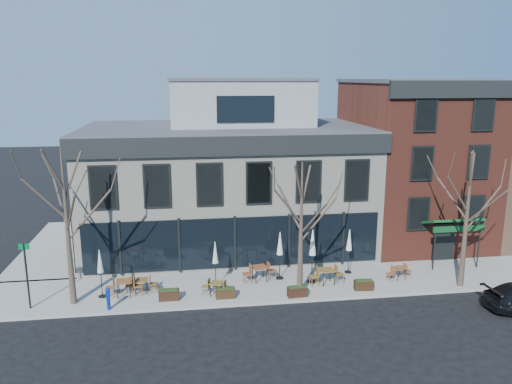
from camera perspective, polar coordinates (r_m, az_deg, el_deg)
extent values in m
plane|color=black|center=(29.86, -2.41, -9.21)|extent=(120.00, 120.00, 0.00)
cube|color=gray|center=(28.36, 4.69, -10.32)|extent=(33.50, 4.70, 0.15)
cube|color=gray|center=(36.37, -21.44, -5.90)|extent=(4.50, 12.00, 0.15)
cube|color=beige|center=(33.44, -3.33, 0.38)|extent=(18.00, 10.00, 8.00)
cube|color=#47474C|center=(32.80, -3.43, 7.31)|extent=(18.30, 10.30, 0.30)
cube|color=black|center=(27.79, -2.53, 5.27)|extent=(18.30, 0.25, 1.10)
cube|color=black|center=(33.37, -19.30, 5.84)|extent=(0.25, 10.30, 1.10)
cube|color=black|center=(29.14, -2.43, -5.79)|extent=(17.20, 0.12, 3.00)
cube|color=black|center=(33.50, -18.80, -3.99)|extent=(0.12, 7.50, 3.00)
cube|color=gray|center=(33.77, -1.89, 10.12)|extent=(9.00, 6.50, 3.00)
cube|color=maroon|center=(36.57, 17.41, 3.29)|extent=(8.00, 10.00, 11.00)
cube|color=#47474C|center=(36.11, 18.01, 12.00)|extent=(8.20, 10.20, 0.25)
cube|color=black|center=(31.59, 22.05, 10.83)|extent=(8.20, 0.25, 1.00)
cube|color=#0E3E1A|center=(32.05, 21.54, -3.10)|extent=(3.20, 1.66, 0.67)
cube|color=black|center=(33.18, 20.63, -5.47)|extent=(1.40, 0.10, 2.50)
cone|color=#382B21|center=(26.02, -20.76, -3.86)|extent=(0.34, 0.34, 7.92)
cylinder|color=#382B21|center=(25.82, -18.46, -2.48)|extent=(2.23, 0.50, 2.48)
cylinder|color=#382B21|center=(26.77, -21.44, -1.17)|extent=(1.03, 2.05, 2.14)
cylinder|color=#382B21|center=(25.55, -23.02, -0.76)|extent=(1.80, 0.75, 2.21)
cylinder|color=#382B21|center=(24.76, -20.39, -2.38)|extent=(1.03, 2.04, 2.28)
cone|color=#382B21|center=(25.46, 5.16, -4.44)|extent=(0.34, 0.34, 7.04)
cylinder|color=#382B21|center=(25.70, 7.16, -3.15)|extent=(2.00, 0.46, 2.21)
cylinder|color=#382B21|center=(25.92, 3.90, -1.99)|extent=(0.93, 1.84, 1.91)
cylinder|color=#382B21|center=(24.67, 3.67, -1.67)|extent=(1.61, 0.68, 1.97)
cylinder|color=#382B21|center=(24.52, 6.56, -3.11)|extent=(0.93, 1.83, 2.03)
cone|color=#382B21|center=(28.77, 22.92, -2.93)|extent=(0.34, 0.34, 7.48)
cylinder|color=#382B21|center=(29.32, 24.53, -1.71)|extent=(2.12, 0.48, 2.35)
cylinder|color=#382B21|center=(29.09, 21.46, -0.66)|extent=(0.98, 1.94, 2.03)
cylinder|color=#382B21|center=(27.79, 22.08, -0.29)|extent=(1.71, 0.71, 2.09)
cylinder|color=#382B21|center=(28.04, 24.77, -1.62)|extent=(0.98, 1.94, 2.16)
cylinder|color=black|center=(26.96, -24.71, -8.71)|extent=(0.10, 0.10, 3.40)
cube|color=#005926|center=(26.48, -25.01, -5.68)|extent=(0.50, 0.04, 0.30)
cylinder|color=#0B2798|center=(26.00, -16.50, -12.13)|extent=(0.18, 0.18, 0.63)
cube|color=#0B2798|center=(25.78, -16.58, -11.04)|extent=(0.21, 0.17, 0.45)
cone|color=#0B2798|center=(25.68, -16.62, -10.49)|extent=(0.23, 0.23, 0.11)
cube|color=brown|center=(27.10, -14.86, -9.82)|extent=(0.79, 0.79, 0.04)
cylinder|color=black|center=(27.01, -15.55, -10.90)|extent=(0.04, 0.04, 0.80)
cylinder|color=black|center=(26.94, -14.20, -10.88)|extent=(0.04, 0.04, 0.80)
cylinder|color=black|center=(27.58, -15.41, -10.38)|extent=(0.04, 0.04, 0.80)
cylinder|color=black|center=(27.52, -14.09, -10.36)|extent=(0.04, 0.04, 0.80)
cube|color=brown|center=(27.35, -12.99, -9.76)|extent=(0.69, 0.69, 0.04)
cylinder|color=black|center=(27.28, -13.59, -10.67)|extent=(0.04, 0.04, 0.69)
cylinder|color=black|center=(27.21, -12.44, -10.66)|extent=(0.04, 0.04, 0.69)
cylinder|color=black|center=(27.77, -13.45, -10.23)|extent=(0.04, 0.04, 0.69)
cylinder|color=black|center=(27.71, -12.34, -10.22)|extent=(0.04, 0.04, 0.69)
cube|color=brown|center=(26.40, -4.51, -10.33)|extent=(0.87, 0.87, 0.04)
cylinder|color=black|center=(26.40, -5.24, -11.17)|extent=(0.04, 0.04, 0.68)
cylinder|color=black|center=(26.24, -4.14, -11.31)|extent=(0.04, 0.04, 0.68)
cylinder|color=black|center=(26.86, -4.84, -10.73)|extent=(0.04, 0.04, 0.68)
cylinder|color=black|center=(26.69, -3.76, -10.87)|extent=(0.04, 0.04, 0.68)
cube|color=brown|center=(28.04, 0.41, -8.58)|extent=(0.91, 0.91, 0.04)
cylinder|color=black|center=(27.83, 0.00, -9.67)|extent=(0.04, 0.04, 0.81)
cylinder|color=black|center=(28.02, 1.23, -9.51)|extent=(0.04, 0.04, 0.81)
cylinder|color=black|center=(28.38, -0.41, -9.21)|extent=(0.04, 0.04, 0.81)
cylinder|color=black|center=(28.57, 0.80, -9.06)|extent=(0.04, 0.04, 0.81)
cube|color=brown|center=(27.92, 8.11, -8.79)|extent=(0.86, 0.86, 0.05)
cylinder|color=black|center=(27.69, 7.71, -9.90)|extent=(0.05, 0.05, 0.82)
cylinder|color=black|center=(27.92, 8.94, -9.75)|extent=(0.05, 0.05, 0.82)
cylinder|color=black|center=(28.24, 7.24, -9.42)|extent=(0.05, 0.05, 0.82)
cylinder|color=black|center=(28.46, 8.45, -9.28)|extent=(0.05, 0.05, 0.82)
cube|color=brown|center=(29.44, 16.02, -8.35)|extent=(0.79, 0.79, 0.04)
cylinder|color=black|center=(29.22, 15.91, -9.22)|extent=(0.04, 0.04, 0.66)
cylinder|color=black|center=(29.53, 16.69, -9.03)|extent=(0.04, 0.04, 0.66)
cylinder|color=black|center=(29.59, 15.28, -8.90)|extent=(0.04, 0.04, 0.66)
cylinder|color=black|center=(29.89, 16.06, -8.72)|extent=(0.04, 0.04, 0.66)
cylinder|color=black|center=(27.61, -17.14, -11.32)|extent=(0.41, 0.41, 0.06)
cylinder|color=black|center=(27.22, -17.28, -9.39)|extent=(0.05, 0.05, 2.06)
cone|color=beige|center=(26.89, -17.41, -7.54)|extent=(0.34, 0.34, 1.22)
cylinder|color=black|center=(27.80, -4.61, -10.58)|extent=(0.40, 0.40, 0.06)
cylinder|color=black|center=(27.42, -4.65, -8.70)|extent=(0.05, 0.05, 2.02)
cone|color=beige|center=(27.10, -4.68, -6.90)|extent=(0.33, 0.33, 1.19)
cylinder|color=black|center=(28.67, 2.71, -9.79)|extent=(0.44, 0.44, 0.06)
cylinder|color=black|center=(28.27, 2.73, -7.79)|extent=(0.05, 0.05, 2.20)
cone|color=silver|center=(27.93, 2.75, -5.87)|extent=(0.36, 0.36, 1.30)
cylinder|color=black|center=(28.33, 6.37, -10.14)|extent=(0.49, 0.49, 0.07)
cylinder|color=black|center=(27.89, 6.43, -7.89)|extent=(0.06, 0.06, 2.45)
cone|color=silver|center=(27.51, 6.49, -5.73)|extent=(0.40, 0.40, 1.45)
cylinder|color=black|center=(29.95, 10.46, -8.99)|extent=(0.42, 0.42, 0.06)
cylinder|color=black|center=(29.59, 10.54, -7.14)|extent=(0.05, 0.05, 2.10)
cone|color=silver|center=(29.28, 10.62, -5.38)|extent=(0.34, 0.34, 1.24)
cube|color=black|center=(26.38, -9.91, -11.53)|extent=(1.04, 0.42, 0.52)
cube|color=#1E3314|center=(26.27, -9.94, -10.97)|extent=(0.94, 0.33, 0.08)
cube|color=#301F10|center=(26.27, -3.52, -11.48)|extent=(1.01, 0.40, 0.50)
cube|color=#1E3314|center=(26.16, -3.53, -10.93)|extent=(0.91, 0.32, 0.08)
cube|color=black|center=(26.46, 4.74, -11.30)|extent=(1.05, 0.48, 0.51)
cube|color=#1E3314|center=(26.35, 4.75, -10.75)|extent=(0.94, 0.40, 0.08)
cube|color=black|center=(27.76, 12.21, -10.37)|extent=(1.05, 0.49, 0.51)
cube|color=#1E3314|center=(27.65, 12.23, -9.85)|extent=(0.94, 0.40, 0.08)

